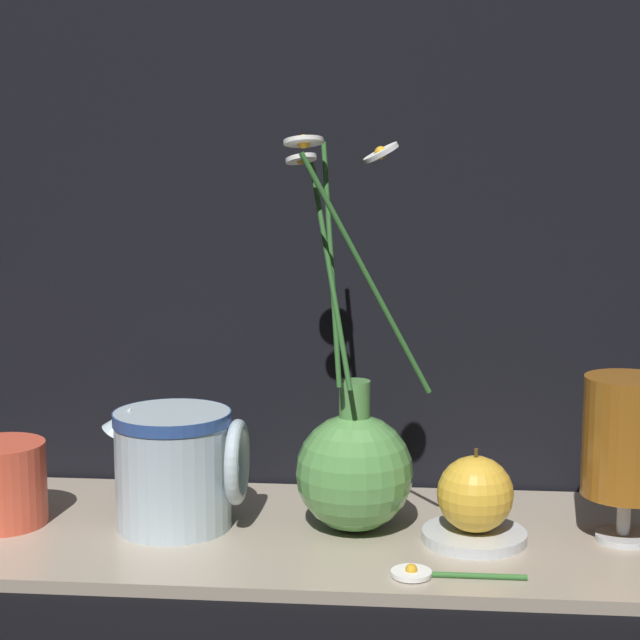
% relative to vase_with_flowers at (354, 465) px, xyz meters
% --- Properties ---
extents(ground_plane, '(6.00, 6.00, 0.00)m').
position_rel_vase_with_flowers_xyz_m(ground_plane, '(-0.05, -0.01, -0.08)').
color(ground_plane, black).
extents(shelf, '(0.79, 0.29, 0.01)m').
position_rel_vase_with_flowers_xyz_m(shelf, '(-0.05, -0.01, -0.07)').
color(shelf, tan).
rests_on(shelf, ground_plane).
extents(vase_with_flowers, '(0.14, 0.19, 0.38)m').
position_rel_vase_with_flowers_xyz_m(vase_with_flowers, '(0.00, 0.00, 0.00)').
color(vase_with_flowers, '#59994C').
rests_on(vase_with_flowers, shelf).
extents(yellow_mug, '(0.10, 0.09, 0.08)m').
position_rel_vase_with_flowers_xyz_m(yellow_mug, '(-0.35, -0.01, -0.02)').
color(yellow_mug, '#DB5138').
rests_on(yellow_mug, shelf).
extents(ceramic_pitcher, '(0.14, 0.12, 0.13)m').
position_rel_vase_with_flowers_xyz_m(ceramic_pitcher, '(-0.17, -0.01, -0.00)').
color(ceramic_pitcher, silver).
rests_on(ceramic_pitcher, shelf).
extents(tea_glass, '(0.08, 0.08, 0.16)m').
position_rel_vase_with_flowers_xyz_m(tea_glass, '(0.26, -0.01, 0.03)').
color(tea_glass, silver).
rests_on(tea_glass, shelf).
extents(saucer_plate, '(0.10, 0.10, 0.01)m').
position_rel_vase_with_flowers_xyz_m(saucer_plate, '(0.12, -0.02, -0.06)').
color(saucer_plate, silver).
rests_on(saucer_plate, shelf).
extents(orange_fruit, '(0.07, 0.07, 0.08)m').
position_rel_vase_with_flowers_xyz_m(orange_fruit, '(0.12, -0.02, -0.02)').
color(orange_fruit, gold).
rests_on(orange_fruit, saucer_plate).
extents(loose_daisy, '(0.12, 0.04, 0.01)m').
position_rel_vase_with_flowers_xyz_m(loose_daisy, '(0.07, -0.11, -0.06)').
color(loose_daisy, '#336B2D').
rests_on(loose_daisy, shelf).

